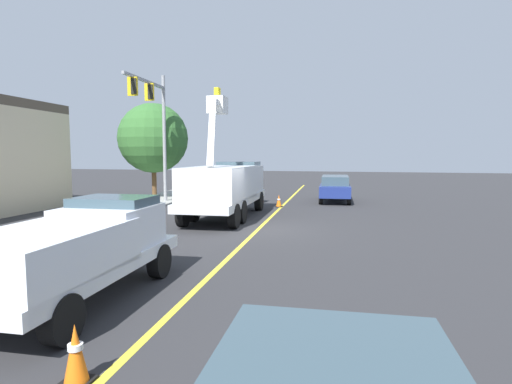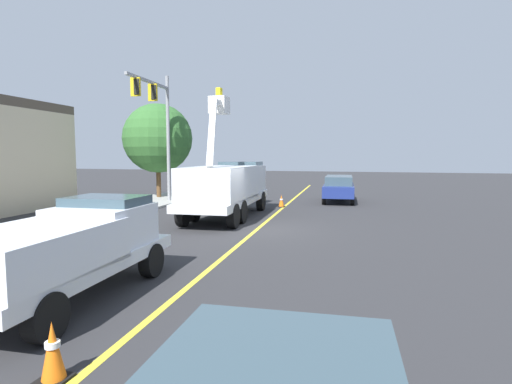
# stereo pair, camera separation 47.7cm
# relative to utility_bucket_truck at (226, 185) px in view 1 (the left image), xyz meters

# --- Properties ---
(ground) EXTENTS (120.00, 120.00, 0.00)m
(ground) POSITION_rel_utility_bucket_truck_xyz_m (-2.76, -2.34, -1.60)
(ground) COLOR #2D2D30
(sidewalk_far_side) EXTENTS (60.11, 7.14, 0.12)m
(sidewalk_far_side) POSITION_rel_utility_bucket_truck_xyz_m (-3.27, 6.33, -1.54)
(sidewalk_far_side) COLOR #9E9E99
(sidewalk_far_side) RESTS_ON ground
(lane_centre_stripe) EXTENTS (49.92, 3.12, 0.01)m
(lane_centre_stripe) POSITION_rel_utility_bucket_truck_xyz_m (-2.76, -2.34, -1.60)
(lane_centre_stripe) COLOR yellow
(lane_centre_stripe) RESTS_ON ground
(utility_bucket_truck) EXTENTS (8.33, 2.98, 6.56)m
(utility_bucket_truck) POSITION_rel_utility_bucket_truck_xyz_m (0.00, 0.00, 0.00)
(utility_bucket_truck) COLOR silver
(utility_bucket_truck) RESTS_ON ground
(service_pickup_truck) EXTENTS (5.71, 2.45, 2.06)m
(service_pickup_truck) POSITION_rel_utility_bucket_truck_xyz_m (-11.80, -0.72, -0.48)
(service_pickup_truck) COLOR white
(service_pickup_truck) RESTS_ON ground
(passing_minivan) EXTENTS (4.90, 2.18, 1.69)m
(passing_minivan) POSITION_rel_utility_bucket_truck_xyz_m (8.11, -4.79, -0.63)
(passing_minivan) COLOR navy
(passing_minivan) RESTS_ON ground
(traffic_cone_leading) EXTENTS (0.40, 0.40, 0.83)m
(traffic_cone_leading) POSITION_rel_utility_bucket_truck_xyz_m (-14.47, -2.74, -1.19)
(traffic_cone_leading) COLOR black
(traffic_cone_leading) RESTS_ON ground
(traffic_cone_mid_front) EXTENTS (0.40, 0.40, 0.73)m
(traffic_cone_mid_front) POSITION_rel_utility_bucket_truck_xyz_m (4.47, -1.76, -1.25)
(traffic_cone_mid_front) COLOR black
(traffic_cone_mid_front) RESTS_ON ground
(traffic_signal_mast) EXTENTS (5.11, 0.68, 8.05)m
(traffic_signal_mast) POSITION_rel_utility_bucket_truck_xyz_m (3.58, 5.72, 3.83)
(traffic_signal_mast) COLOR gray
(traffic_signal_mast) RESTS_ON ground
(street_tree_right) EXTENTS (4.78, 4.78, 6.60)m
(street_tree_right) POSITION_rel_utility_bucket_truck_xyz_m (6.64, 7.52, 2.60)
(street_tree_right) COLOR brown
(street_tree_right) RESTS_ON ground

